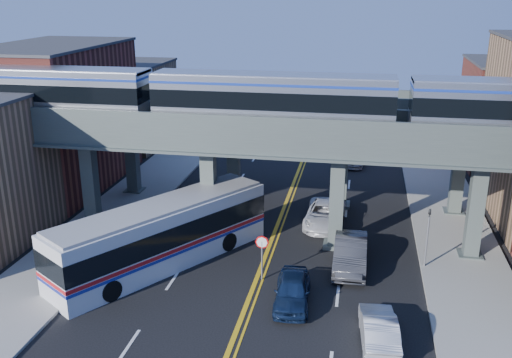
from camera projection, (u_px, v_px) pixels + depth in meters
ground at (246, 307)px, 28.66m from camera, size 120.00×120.00×0.00m
sidewalk_west at (114, 216)px, 39.97m from camera, size 5.00×70.00×0.16m
sidewalk_east at (456, 241)px, 35.93m from camera, size 5.00×70.00×0.16m
building_west_b at (57, 118)px, 45.06m from camera, size 8.00×14.00×11.00m
building_west_c at (124, 105)px, 57.64m from camera, size 8.00×10.00×8.00m
elevated_viaduct_near at (272, 143)px, 34.05m from camera, size 52.00×3.60×7.40m
elevated_viaduct_far at (288, 118)px, 40.56m from camera, size 52.00×3.60×7.40m
transit_train at (273, 98)px, 33.20m from camera, size 43.72×2.74×3.19m
stop_sign at (262, 250)px, 30.84m from camera, size 0.76×0.09×2.63m
traffic_signal at (428, 231)px, 31.90m from camera, size 0.15×0.18×4.10m
transit_bus at (162, 235)px, 32.60m from camera, size 10.10×13.15×3.54m
car_lane_a at (292, 290)px, 28.78m from camera, size 2.01×4.47×1.49m
car_lane_b at (350, 253)px, 32.51m from camera, size 1.86×5.25×1.73m
car_lane_c at (325, 214)px, 38.38m from camera, size 2.66×5.49×1.51m
car_lane_d at (354, 156)px, 51.86m from camera, size 2.50×5.20×1.46m
car_parked_curb at (379, 329)px, 25.54m from camera, size 1.89×4.50×1.45m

